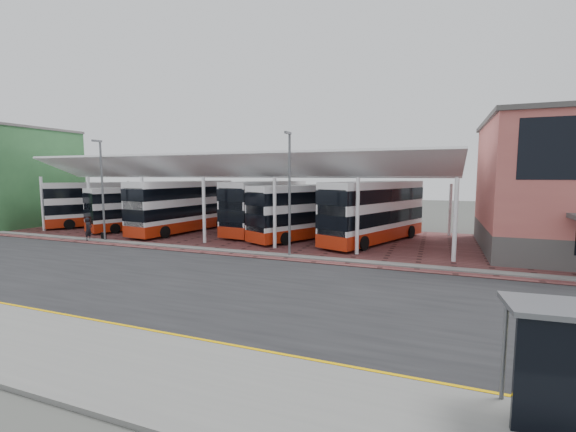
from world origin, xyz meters
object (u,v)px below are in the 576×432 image
(bus_1, at_px, (142,208))
(bus_5, at_px, (375,212))
(bus_3, at_px, (267,207))
(bus_4, at_px, (306,212))
(pedestrian, at_px, (88,229))
(bus_2, at_px, (183,207))
(bus_0, at_px, (104,204))

(bus_1, bearing_deg, bus_5, 23.57)
(bus_1, xyz_separation_m, bus_3, (12.35, 2.54, 0.30))
(bus_4, bearing_deg, pedestrian, -127.98)
(bus_2, bearing_deg, bus_1, -173.45)
(bus_2, height_order, bus_5, bus_5)
(bus_5, bearing_deg, bus_1, -156.41)
(bus_5, xyz_separation_m, pedestrian, (-21.74, -7.73, -1.44))
(bus_0, bearing_deg, pedestrian, -19.21)
(bus_1, xyz_separation_m, bus_5, (22.49, 0.82, 0.34))
(bus_0, distance_m, bus_1, 5.66)
(bus_0, bearing_deg, bus_5, 31.14)
(bus_0, distance_m, bus_4, 22.51)
(bus_3, bearing_deg, bus_2, -154.39)
(bus_0, xyz_separation_m, bus_5, (28.10, 0.13, 0.13))
(pedestrian, bearing_deg, bus_5, -81.22)
(bus_1, height_order, bus_5, bus_5)
(bus_4, bearing_deg, bus_1, -150.91)
(pedestrian, bearing_deg, bus_1, -4.63)
(bus_0, relative_size, bus_1, 1.06)
(bus_2, bearing_deg, bus_4, 10.17)
(bus_0, bearing_deg, bus_4, 30.55)
(bus_0, relative_size, bus_2, 0.92)
(bus_0, xyz_separation_m, bus_3, (17.97, 1.84, 0.09))
(bus_1, height_order, bus_3, bus_3)
(bus_5, bearing_deg, bus_4, -155.85)
(bus_2, xyz_separation_m, bus_3, (7.38, 2.60, -0.00))
(bus_2, xyz_separation_m, pedestrian, (-4.23, -6.86, -1.41))
(bus_3, bearing_deg, pedestrian, -134.62)
(bus_0, relative_size, pedestrian, 5.73)
(bus_2, bearing_deg, bus_3, 26.59)
(bus_1, relative_size, pedestrian, 5.41)
(bus_4, distance_m, pedestrian, 17.84)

